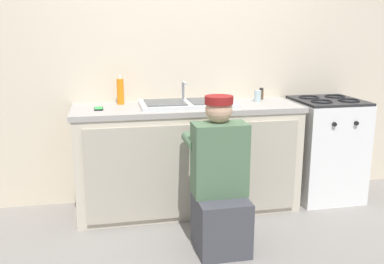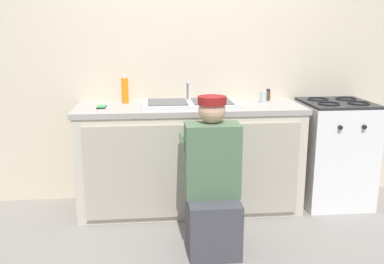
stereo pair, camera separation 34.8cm
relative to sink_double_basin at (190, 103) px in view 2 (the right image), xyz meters
The scene contains 11 objects.
ground_plane 0.99m from the sink_double_basin, 90.00° to the right, with size 12.00×12.00×0.00m, color gray.
back_wall 0.47m from the sink_double_basin, 90.00° to the left, with size 6.00×0.10×2.50m, color beige.
counter_cabinet 0.50m from the sink_double_basin, 90.00° to the right, with size 1.88×0.62×0.88m.
countertop 0.04m from the sink_double_basin, 90.00° to the right, with size 1.92×0.62×0.04m, color #9E9993.
sink_double_basin is the anchor object (origin of this frame).
stove_range 1.39m from the sink_double_basin, ahead, with size 0.59×0.62×0.95m.
plumber_person 0.90m from the sink_double_basin, 83.24° to the right, with size 0.42×0.61×1.10m.
soap_bottle_orange 0.59m from the sink_double_basin, 162.31° to the left, with size 0.06×0.06×0.25m.
cell_phone 0.74m from the sink_double_basin, behind, with size 0.07×0.14×0.01m.
spice_bottle_pepper 0.76m from the sink_double_basin, 14.52° to the left, with size 0.04×0.04×0.11m.
water_glass 0.67m from the sink_double_basin, ahead, with size 0.06×0.06×0.10m.
Camera 2 is at (-0.34, -3.27, 1.55)m, focal length 40.00 mm.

